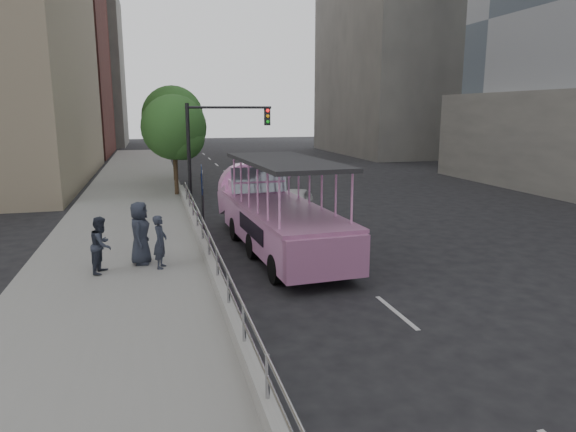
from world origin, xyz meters
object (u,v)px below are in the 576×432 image
pedestrian_far (140,233)px  pedestrian_mid (102,245)px  pedestrian_near (160,242)px  street_tree_near (176,130)px  car (295,202)px  parking_sign (202,198)px  street_tree_far (174,119)px  duck_boat (274,214)px  traffic_signal (213,139)px

pedestrian_far → pedestrian_mid: bearing=130.9°
pedestrian_near → pedestrian_far: 0.84m
pedestrian_mid → street_tree_near: 14.26m
car → street_tree_near: (-5.11, 5.73, 3.21)m
parking_sign → street_tree_far: size_ratio=0.47×
pedestrian_mid → parking_sign: parking_sign is taller
car → parking_sign: bearing=-107.9°
duck_boat → street_tree_near: 11.85m
traffic_signal → pedestrian_far: bearing=-109.3°
pedestrian_near → pedestrian_far: pedestrian_far is taller
duck_boat → street_tree_far: size_ratio=1.56×
pedestrian_mid → car: bearing=-29.0°
duck_boat → traffic_signal: traffic_signal is taller
car → duck_boat: bearing=-88.2°
parking_sign → traffic_signal: (1.29, 7.53, 1.63)m
traffic_signal → street_tree_far: 9.57m
car → pedestrian_mid: pedestrian_mid is taller
pedestrian_far → street_tree_far: size_ratio=0.30×
car → pedestrian_near: (-6.31, -7.96, 0.48)m
pedestrian_far → street_tree_far: street_tree_far is taller
pedestrian_near → street_tree_far: street_tree_far is taller
traffic_signal → street_tree_far: (-1.40, 9.43, 0.81)m
parking_sign → street_tree_near: size_ratio=0.53×
duck_boat → car: bearing=67.1°
duck_boat → street_tree_near: size_ratio=1.76×
pedestrian_mid → duck_boat: bearing=-50.2°
pedestrian_mid → parking_sign: bearing=-32.8°
pedestrian_near → street_tree_near: bearing=9.6°
street_tree_far → car: bearing=-67.3°
pedestrian_near → pedestrian_far: bearing=59.0°
traffic_signal → pedestrian_near: bearing=-105.3°
pedestrian_near → parking_sign: parking_sign is taller
pedestrian_near → pedestrian_mid: size_ratio=0.97×
traffic_signal → car: bearing=-33.3°
pedestrian_far → parking_sign: size_ratio=0.63×
street_tree_near → parking_sign: bearing=-88.4°
pedestrian_near → pedestrian_far: size_ratio=0.83×
street_tree_near → pedestrian_far: bearing=-97.7°
pedestrian_mid → street_tree_far: (3.03, 19.72, 3.19)m
traffic_signal → street_tree_near: bearing=115.0°
pedestrian_near → street_tree_near: size_ratio=0.28×
pedestrian_near → parking_sign: 3.22m
pedestrian_near → duck_boat: bearing=-43.7°
pedestrian_far → street_tree_near: (1.78, 13.10, 2.57)m
car → street_tree_far: 13.24m
duck_boat → traffic_signal: bearing=98.6°
pedestrian_far → parking_sign: (2.09, 2.15, 0.62)m
pedestrian_mid → traffic_signal: size_ratio=0.31×
pedestrian_mid → street_tree_near: street_tree_near is taller
pedestrian_mid → parking_sign: 4.24m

